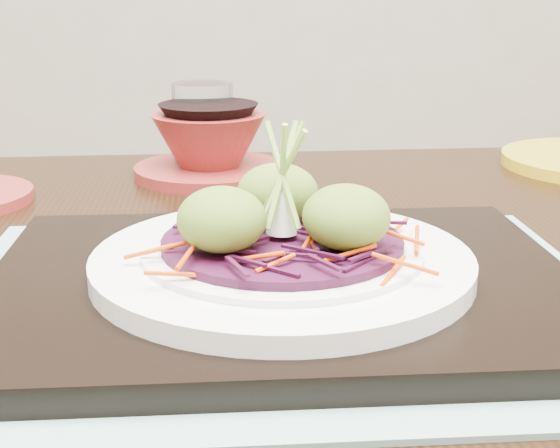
{
  "coord_description": "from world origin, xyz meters",
  "views": [
    {
      "loc": [
        0.01,
        -0.45,
        0.89
      ],
      "look_at": [
        0.04,
        0.03,
        0.75
      ],
      "focal_mm": 50.0,
      "sensor_mm": 36.0,
      "label": 1
    }
  ],
  "objects": [
    {
      "name": "dining_table",
      "position": [
        0.06,
        0.1,
        0.61
      ],
      "size": [
        1.14,
        0.77,
        0.7
      ],
      "rotation": [
        0.0,
        0.0,
        0.02
      ],
      "color": "black",
      "rests_on": "ground"
    },
    {
      "name": "guacamole_scoops",
      "position": [
        0.04,
        0.01,
        0.76
      ],
      "size": [
        0.13,
        0.12,
        0.04
      ],
      "color": "#557623",
      "rests_on": "cabbage_bed"
    },
    {
      "name": "carrot_julienne",
      "position": [
        0.04,
        0.01,
        0.75
      ],
      "size": [
        0.18,
        0.18,
        0.01
      ],
      "primitive_type": null,
      "color": "#CA3603",
      "rests_on": "cabbage_bed"
    },
    {
      "name": "placemat",
      "position": [
        0.04,
        0.01,
        0.7
      ],
      "size": [
        0.42,
        0.33,
        0.0
      ],
      "primitive_type": "cube",
      "rotation": [
        0.0,
        0.0,
        0.01
      ],
      "color": "gray",
      "rests_on": "dining_table"
    },
    {
      "name": "white_plate",
      "position": [
        0.04,
        0.01,
        0.73
      ],
      "size": [
        0.24,
        0.24,
        0.02
      ],
      "color": "white",
      "rests_on": "serving_tray"
    },
    {
      "name": "scallion_garnish",
      "position": [
        0.04,
        0.01,
        0.78
      ],
      "size": [
        0.06,
        0.06,
        0.08
      ],
      "primitive_type": null,
      "color": "#91BE4C",
      "rests_on": "cabbage_bed"
    },
    {
      "name": "serving_tray",
      "position": [
        0.04,
        0.01,
        0.71
      ],
      "size": [
        0.37,
        0.28,
        0.02
      ],
      "primitive_type": "cube",
      "rotation": [
        0.0,
        0.0,
        0.01
      ],
      "color": "black",
      "rests_on": "placemat"
    },
    {
      "name": "water_glass",
      "position": [
        -0.01,
        0.39,
        0.75
      ],
      "size": [
        0.08,
        0.08,
        0.09
      ],
      "primitive_type": "cylinder",
      "rotation": [
        0.0,
        0.0,
        0.28
      ],
      "color": "white",
      "rests_on": "dining_table"
    },
    {
      "name": "cabbage_bed",
      "position": [
        0.04,
        0.01,
        0.74
      ],
      "size": [
        0.15,
        0.15,
        0.01
      ],
      "primitive_type": "cylinder",
      "color": "#370B24",
      "rests_on": "white_plate"
    },
    {
      "name": "terracotta_bowl_set",
      "position": [
        -0.01,
        0.35,
        0.73
      ],
      "size": [
        0.2,
        0.2,
        0.07
      ],
      "rotation": [
        0.0,
        0.0,
        0.29
      ],
      "color": "maroon",
      "rests_on": "dining_table"
    }
  ]
}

